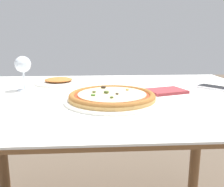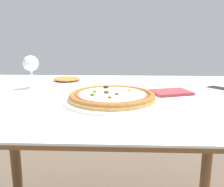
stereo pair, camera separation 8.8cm
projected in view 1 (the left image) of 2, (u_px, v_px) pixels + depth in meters
name	position (u px, v px, depth m)	size (l,w,h in m)	color
dining_table	(102.00, 114.00, 1.02)	(1.35, 0.95, 0.71)	brown
pizza_plate	(112.00, 97.00, 0.88)	(0.34, 0.34, 0.04)	white
wine_glass_far_left	(23.00, 66.00, 1.05)	(0.07, 0.07, 0.15)	silver
cell_phone	(214.00, 87.00, 1.10)	(0.15, 0.16, 0.01)	white
side_plate	(59.00, 81.00, 1.22)	(0.23, 0.23, 0.03)	white
napkin_folded	(166.00, 91.00, 1.03)	(0.18, 0.15, 0.01)	#933338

